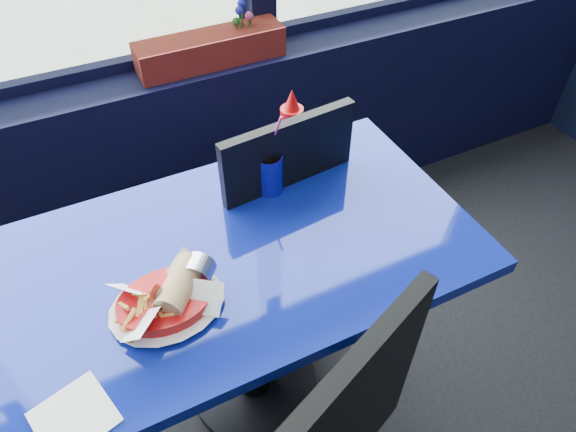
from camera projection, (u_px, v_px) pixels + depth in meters
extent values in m
cube|color=black|center=(93.00, 182.00, 2.02)|extent=(5.00, 0.26, 0.80)
cube|color=black|center=(56.00, 80.00, 1.78)|extent=(4.80, 0.08, 0.06)
cylinder|color=black|center=(255.00, 383.00, 1.83)|extent=(0.44, 0.44, 0.03)
cylinder|color=black|center=(250.00, 334.00, 1.60)|extent=(0.12, 0.12, 0.68)
cube|color=navy|center=(242.00, 252.00, 1.33)|extent=(1.20, 0.70, 0.04)
cube|color=black|center=(343.00, 428.00, 0.96)|extent=(0.42, 0.20, 0.51)
cube|color=black|center=(268.00, 207.00, 1.83)|extent=(0.47, 0.47, 0.04)
cube|color=black|center=(289.00, 189.00, 1.51)|extent=(0.41, 0.07, 0.47)
cylinder|color=black|center=(286.00, 206.00, 2.18)|extent=(0.02, 0.02, 0.44)
cylinder|color=black|center=(336.00, 263.00, 1.96)|extent=(0.02, 0.02, 0.44)
cylinder|color=black|center=(206.00, 240.00, 2.04)|extent=(0.02, 0.02, 0.44)
cylinder|color=black|center=(251.00, 305.00, 1.82)|extent=(0.02, 0.02, 0.44)
cube|color=maroon|center=(211.00, 49.00, 1.85)|extent=(0.54, 0.14, 0.11)
imported|color=silver|center=(245.00, 43.00, 1.89)|extent=(0.13, 0.13, 0.10)
cylinder|color=#1E5919|center=(241.00, 36.00, 1.87)|extent=(0.01, 0.01, 0.16)
sphere|color=#1B1E9E|center=(239.00, 11.00, 1.80)|extent=(0.03, 0.03, 0.03)
cylinder|color=#1E5919|center=(250.00, 38.00, 1.88)|extent=(0.01, 0.01, 0.14)
sphere|color=#C43976|center=(249.00, 16.00, 1.82)|extent=(0.03, 0.03, 0.03)
cylinder|color=#1E5919|center=(243.00, 31.00, 1.88)|extent=(0.01, 0.01, 0.17)
sphere|color=#1B1E9E|center=(241.00, 4.00, 1.80)|extent=(0.03, 0.03, 0.03)
cylinder|color=#1E5919|center=(237.00, 41.00, 1.88)|extent=(0.01, 0.01, 0.11)
sphere|color=#1E5919|center=(236.00, 22.00, 1.83)|extent=(0.03, 0.03, 0.03)
cylinder|color=#1E5919|center=(251.00, 37.00, 1.89)|extent=(0.01, 0.01, 0.13)
sphere|color=#1E5919|center=(250.00, 16.00, 1.84)|extent=(0.03, 0.03, 0.03)
cylinder|color=#B00B0C|center=(167.00, 302.00, 1.16)|extent=(0.29, 0.29, 0.04)
cylinder|color=white|center=(167.00, 305.00, 1.17)|extent=(0.28, 0.28, 0.00)
cylinder|color=silver|center=(198.00, 271.00, 1.19)|extent=(0.09, 0.09, 0.07)
sphere|color=#52341C|center=(162.00, 300.00, 1.13)|extent=(0.05, 0.05, 0.05)
cylinder|color=#AA1E12|center=(156.00, 293.00, 1.12)|extent=(0.05, 0.05, 0.01)
cylinder|color=#B00B0C|center=(292.00, 136.00, 1.49)|extent=(0.07, 0.07, 0.19)
cone|color=#B00B0C|center=(292.00, 99.00, 1.40)|extent=(0.04, 0.04, 0.06)
cylinder|color=#0C0C89|center=(269.00, 173.00, 1.43)|extent=(0.08, 0.08, 0.12)
cylinder|color=black|center=(269.00, 157.00, 1.38)|extent=(0.07, 0.07, 0.01)
cylinder|color=#EA318F|center=(272.00, 141.00, 1.35)|extent=(0.05, 0.05, 0.16)
cube|color=white|center=(74.00, 417.00, 1.00)|extent=(0.17, 0.17, 0.00)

